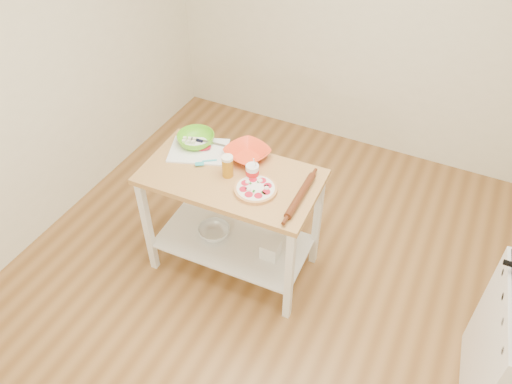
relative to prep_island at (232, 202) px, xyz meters
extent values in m
cube|color=olive|center=(0.42, -0.27, -0.66)|extent=(4.00, 4.50, 0.02)
cube|color=beige|center=(0.42, 1.99, 0.70)|extent=(4.00, 0.02, 2.70)
cube|color=beige|center=(-1.59, -0.27, 0.70)|extent=(0.02, 4.50, 2.70)
cube|color=#B8874B|center=(0.00, 0.00, 0.23)|extent=(1.21, 0.69, 0.04)
cube|color=white|center=(0.00, 0.00, -0.40)|extent=(1.13, 0.63, 0.02)
cube|color=white|center=(-0.54, -0.30, -0.22)|extent=(0.05, 0.05, 0.86)
cube|color=white|center=(-0.56, 0.26, -0.22)|extent=(0.05, 0.05, 0.86)
cube|color=white|center=(0.56, -0.26, -0.22)|extent=(0.05, 0.05, 0.86)
cube|color=white|center=(0.54, 0.30, -0.22)|extent=(0.05, 0.05, 0.86)
cylinder|color=#E2A360|center=(0.22, -0.07, 0.26)|extent=(0.28, 0.28, 0.02)
cylinder|color=#E2A360|center=(0.22, -0.07, 0.27)|extent=(0.28, 0.28, 0.01)
cylinder|color=white|center=(0.22, -0.07, 0.27)|extent=(0.25, 0.25, 0.01)
cylinder|color=red|center=(0.30, -0.08, 0.28)|extent=(0.05, 0.05, 0.01)
cylinder|color=red|center=(0.28, -0.02, 0.28)|extent=(0.05, 0.05, 0.01)
cylinder|color=red|center=(0.23, 0.01, 0.28)|extent=(0.05, 0.05, 0.01)
cylinder|color=red|center=(0.17, -0.01, 0.28)|extent=(0.05, 0.05, 0.01)
cylinder|color=red|center=(0.14, -0.06, 0.28)|extent=(0.05, 0.05, 0.01)
cylinder|color=red|center=(0.16, -0.12, 0.28)|extent=(0.05, 0.05, 0.01)
cylinder|color=red|center=(0.21, -0.15, 0.28)|extent=(0.05, 0.05, 0.01)
cylinder|color=red|center=(0.27, -0.13, 0.28)|extent=(0.05, 0.05, 0.01)
sphere|color=white|center=(0.28, -0.05, 0.28)|extent=(0.03, 0.03, 0.03)
sphere|color=white|center=(0.22, 0.00, 0.28)|extent=(0.03, 0.03, 0.03)
sphere|color=white|center=(0.15, -0.05, 0.28)|extent=(0.03, 0.03, 0.03)
sphere|color=white|center=(0.19, -0.11, 0.28)|extent=(0.03, 0.03, 0.03)
plane|color=#1A5315|center=(0.28, -0.09, 0.28)|extent=(0.03, 0.03, 0.00)
plane|color=#1A5315|center=(0.28, -0.02, 0.28)|extent=(0.03, 0.03, 0.00)
plane|color=#1A5315|center=(0.21, -0.01, 0.28)|extent=(0.03, 0.03, 0.00)
plane|color=#1A5315|center=(0.17, -0.05, 0.28)|extent=(0.03, 0.03, 0.00)
plane|color=#1A5315|center=(0.18, -0.10, 0.28)|extent=(0.03, 0.03, 0.00)
plane|color=#1A5315|center=(0.22, -0.11, 0.28)|extent=(0.03, 0.03, 0.00)
plane|color=#1A5315|center=(0.29, -0.10, 0.28)|extent=(0.03, 0.03, 0.00)
plane|color=#1A5315|center=(0.27, -0.03, 0.28)|extent=(0.03, 0.03, 0.00)
cube|color=white|center=(-0.32, 0.13, 0.26)|extent=(0.48, 0.42, 0.01)
cube|color=#F4EACC|center=(-0.46, 0.15, 0.27)|extent=(0.03, 0.03, 0.02)
cube|color=#F4EACC|center=(-0.43, 0.16, 0.27)|extent=(0.03, 0.03, 0.02)
cube|color=#F4EACC|center=(-0.39, 0.18, 0.27)|extent=(0.03, 0.03, 0.02)
cube|color=#F4EACC|center=(-0.47, 0.18, 0.27)|extent=(0.03, 0.03, 0.02)
cube|color=#F4EACC|center=(-0.44, 0.20, 0.27)|extent=(0.03, 0.03, 0.02)
cube|color=#F4EACC|center=(-0.41, 0.21, 0.27)|extent=(0.03, 0.03, 0.02)
cylinder|color=red|center=(-0.31, 0.15, 0.27)|extent=(0.07, 0.07, 0.01)
cylinder|color=red|center=(-0.30, 0.16, 0.27)|extent=(0.07, 0.07, 0.01)
cylinder|color=red|center=(-0.28, 0.16, 0.28)|extent=(0.07, 0.07, 0.01)
cube|color=#2FB0BA|center=(-0.23, -0.01, 0.27)|extent=(0.07, 0.06, 0.01)
cylinder|color=#2FB0BA|center=(-0.19, 0.05, 0.27)|extent=(0.09, 0.07, 0.01)
cube|color=silver|center=(-0.26, 0.24, 0.26)|extent=(0.18, 0.04, 0.00)
cube|color=black|center=(-0.39, 0.21, 0.27)|extent=(0.10, 0.03, 0.01)
imported|color=#FF4822|center=(0.01, 0.21, 0.29)|extent=(0.37, 0.37, 0.07)
imported|color=#63C71F|center=(-0.38, 0.19, 0.29)|extent=(0.27, 0.27, 0.08)
cylinder|color=#AE7013|center=(-0.01, -0.01, 0.32)|extent=(0.07, 0.07, 0.14)
cylinder|color=white|center=(-0.01, -0.01, 0.40)|extent=(0.08, 0.08, 0.02)
cylinder|color=white|center=(0.14, 0.03, 0.30)|extent=(0.09, 0.09, 0.10)
cylinder|color=red|center=(0.14, 0.03, 0.30)|extent=(0.09, 0.09, 0.04)
cylinder|color=silver|center=(0.16, 0.03, 0.38)|extent=(0.01, 0.06, 0.11)
cylinder|color=#5A2914|center=(0.50, -0.01, 0.27)|extent=(0.06, 0.42, 0.05)
imported|color=silver|center=(-0.16, -0.02, -0.35)|extent=(0.31, 0.31, 0.07)
cube|color=white|center=(0.31, -0.01, -0.33)|extent=(0.13, 0.13, 0.12)
camera|label=1|loc=(1.27, -2.19, 2.37)|focal=35.00mm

